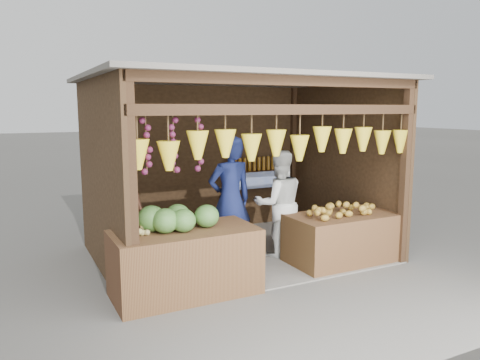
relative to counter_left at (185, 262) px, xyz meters
name	(u,v)px	position (x,y,z in m)	size (l,w,h in m)	color
ground	(237,254)	(1.25, 1.13, -0.40)	(80.00, 80.00, 0.00)	#514F49
stall_structure	(236,146)	(1.22, 1.08, 1.27)	(4.30, 3.30, 2.66)	slate
back_shelf	(257,181)	(2.30, 2.41, 0.48)	(1.25, 0.32, 1.32)	#382314
counter_left	(185,262)	(0.00, 0.00, 0.00)	(1.72, 0.85, 0.79)	#452817
counter_right	(342,238)	(2.44, 0.10, -0.04)	(1.57, 0.85, 0.71)	#52371B
stool	(127,259)	(-0.44, 1.16, -0.24)	(0.34, 0.34, 0.32)	black
man_standing	(230,200)	(0.99, 0.83, 0.52)	(0.67, 0.44, 1.83)	#151D4E
woman_standing	(279,204)	(1.77, 0.76, 0.41)	(0.78, 0.61, 1.61)	silver
vendor_seated	(125,206)	(-0.44, 1.16, 0.51)	(0.57, 0.37, 1.17)	#563122
melon_pile	(179,217)	(-0.06, 0.04, 0.56)	(1.00, 0.50, 0.32)	#1F5516
tanfruit_pile	(137,231)	(-0.57, -0.02, 0.46)	(0.34, 0.40, 0.13)	#A1954A
mango_pile	(346,208)	(2.44, 0.05, 0.42)	(1.40, 0.64, 0.22)	#C14E19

